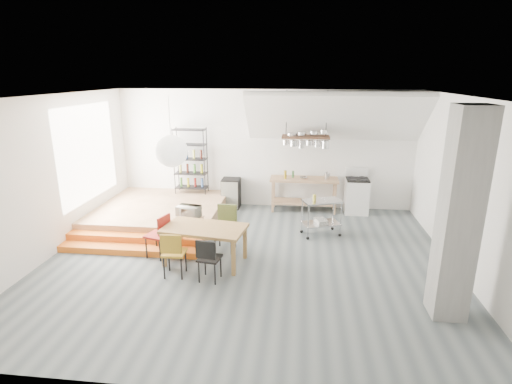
# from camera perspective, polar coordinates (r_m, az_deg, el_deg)

# --- Properties ---
(floor) EXTENTS (8.00, 8.00, 0.00)m
(floor) POSITION_cam_1_polar(r_m,az_deg,el_deg) (8.13, -1.19, -9.63)
(floor) COLOR #4D5759
(floor) RESTS_ON ground
(wall_back) EXTENTS (8.00, 0.04, 3.20)m
(wall_back) POSITION_cam_1_polar(r_m,az_deg,el_deg) (10.96, 1.22, 6.09)
(wall_back) COLOR silver
(wall_back) RESTS_ON ground
(wall_left) EXTENTS (0.04, 7.00, 3.20)m
(wall_left) POSITION_cam_1_polar(r_m,az_deg,el_deg) (9.01, -27.38, 1.92)
(wall_left) COLOR silver
(wall_left) RESTS_ON ground
(wall_right) EXTENTS (0.04, 7.00, 3.20)m
(wall_right) POSITION_cam_1_polar(r_m,az_deg,el_deg) (8.08, 28.13, 0.31)
(wall_right) COLOR silver
(wall_right) RESTS_ON ground
(ceiling) EXTENTS (8.00, 7.00, 0.02)m
(ceiling) POSITION_cam_1_polar(r_m,az_deg,el_deg) (7.31, -1.34, 13.50)
(ceiling) COLOR white
(ceiling) RESTS_ON wall_back
(slope_ceiling) EXTENTS (4.40, 1.44, 1.32)m
(slope_ceiling) POSITION_cam_1_polar(r_m,az_deg,el_deg) (10.21, 11.20, 10.41)
(slope_ceiling) COLOR white
(slope_ceiling) RESTS_ON wall_back
(window_pane) EXTENTS (0.02, 2.50, 2.20)m
(window_pane) POSITION_cam_1_polar(r_m,az_deg,el_deg) (10.20, -22.87, 5.16)
(window_pane) COLOR white
(window_pane) RESTS_ON wall_left
(platform) EXTENTS (3.00, 3.00, 0.40)m
(platform) POSITION_cam_1_polar(r_m,az_deg,el_deg) (10.43, -13.44, -2.87)
(platform) COLOR olive
(platform) RESTS_ON ground
(step_lower) EXTENTS (3.00, 0.35, 0.13)m
(step_lower) POSITION_cam_1_polar(r_m,az_deg,el_deg) (8.81, -17.64, -7.84)
(step_lower) COLOR orange
(step_lower) RESTS_ON ground
(step_upper) EXTENTS (3.00, 0.35, 0.27)m
(step_upper) POSITION_cam_1_polar(r_m,az_deg,el_deg) (9.07, -16.79, -6.58)
(step_upper) COLOR orange
(step_upper) RESTS_ON ground
(concrete_column) EXTENTS (0.50, 0.50, 3.20)m
(concrete_column) POSITION_cam_1_polar(r_m,az_deg,el_deg) (6.49, 27.01, -3.17)
(concrete_column) COLOR gray
(concrete_column) RESTS_ON ground
(kitchen_counter) EXTENTS (1.80, 0.60, 0.91)m
(kitchen_counter) POSITION_cam_1_polar(r_m,az_deg,el_deg) (10.79, 6.84, 0.50)
(kitchen_counter) COLOR olive
(kitchen_counter) RESTS_ON ground
(stove) EXTENTS (0.60, 0.60, 1.18)m
(stove) POSITION_cam_1_polar(r_m,az_deg,el_deg) (10.94, 14.16, -0.46)
(stove) COLOR white
(stove) RESTS_ON ground
(pot_rack) EXTENTS (1.20, 0.50, 1.43)m
(pot_rack) POSITION_cam_1_polar(r_m,az_deg,el_deg) (10.28, 7.25, 7.40)
(pot_rack) COLOR #3F2719
(pot_rack) RESTS_ON ceiling
(wire_shelving) EXTENTS (0.88, 0.38, 1.80)m
(wire_shelving) POSITION_cam_1_polar(r_m,az_deg,el_deg) (11.08, -9.32, 4.56)
(wire_shelving) COLOR black
(wire_shelving) RESTS_ON platform
(microwave_shelf) EXTENTS (0.60, 0.40, 0.16)m
(microwave_shelf) POSITION_cam_1_polar(r_m,az_deg,el_deg) (8.87, -9.57, -3.75)
(microwave_shelf) COLOR olive
(microwave_shelf) RESTS_ON platform
(paper_lantern) EXTENTS (0.60, 0.60, 0.60)m
(paper_lantern) POSITION_cam_1_polar(r_m,az_deg,el_deg) (7.64, -11.98, 5.72)
(paper_lantern) COLOR white
(paper_lantern) RESTS_ON ceiling
(dining_table) EXTENTS (1.68, 1.10, 0.74)m
(dining_table) POSITION_cam_1_polar(r_m,az_deg,el_deg) (7.83, -7.36, -5.54)
(dining_table) COLOR olive
(dining_table) RESTS_ON ground
(chair_mustard) EXTENTS (0.41, 0.41, 0.87)m
(chair_mustard) POSITION_cam_1_polar(r_m,az_deg,el_deg) (7.42, -11.76, -8.22)
(chair_mustard) COLOR #A77C1C
(chair_mustard) RESTS_ON ground
(chair_black) EXTENTS (0.43, 0.43, 0.83)m
(chair_black) POSITION_cam_1_polar(r_m,az_deg,el_deg) (7.18, -6.86, -9.10)
(chair_black) COLOR black
(chair_black) RESTS_ON ground
(chair_olive) EXTENTS (0.47, 0.47, 0.95)m
(chair_olive) POSITION_cam_1_polar(r_m,az_deg,el_deg) (8.42, -4.31, -4.51)
(chair_olive) COLOR #5B6730
(chair_olive) RESTS_ON ground
(chair_red) EXTENTS (0.51, 0.51, 0.90)m
(chair_red) POSITION_cam_1_polar(r_m,az_deg,el_deg) (8.25, -13.54, -5.62)
(chair_red) COLOR #A11F17
(chair_red) RESTS_ON ground
(rolling_cart) EXTENTS (0.95, 0.73, 0.84)m
(rolling_cart) POSITION_cam_1_polar(r_m,az_deg,el_deg) (9.24, 9.33, -2.92)
(rolling_cart) COLOR silver
(rolling_cart) RESTS_ON ground
(mini_fridge) EXTENTS (0.48, 0.48, 0.82)m
(mini_fridge) POSITION_cam_1_polar(r_m,az_deg,el_deg) (11.06, -3.58, -0.17)
(mini_fridge) COLOR black
(mini_fridge) RESTS_ON ground
(microwave) EXTENTS (0.55, 0.43, 0.27)m
(microwave) POSITION_cam_1_polar(r_m,az_deg,el_deg) (8.82, -9.62, -2.81)
(microwave) COLOR beige
(microwave) RESTS_ON microwave_shelf
(bowl) EXTENTS (0.21, 0.21, 0.05)m
(bowl) POSITION_cam_1_polar(r_m,az_deg,el_deg) (10.67, 6.81, 2.02)
(bowl) COLOR silver
(bowl) RESTS_ON kitchen_counter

